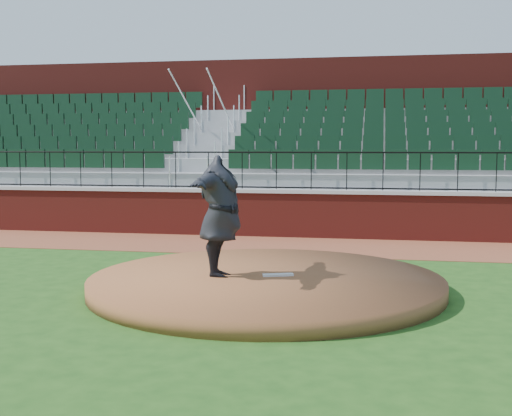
# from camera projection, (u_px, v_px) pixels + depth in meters

# --- Properties ---
(ground) EXTENTS (90.00, 90.00, 0.00)m
(ground) POSITION_uv_depth(u_px,v_px,m) (240.00, 293.00, 11.08)
(ground) COLOR #1E4614
(ground) RESTS_ON ground
(warning_track) EXTENTS (34.00, 3.20, 0.01)m
(warning_track) POSITION_uv_depth(u_px,v_px,m) (285.00, 245.00, 16.36)
(warning_track) COLOR brown
(warning_track) RESTS_ON ground
(field_wall) EXTENTS (34.00, 0.35, 1.20)m
(field_wall) POSITION_uv_depth(u_px,v_px,m) (293.00, 215.00, 17.87)
(field_wall) COLOR maroon
(field_wall) RESTS_ON ground
(wall_cap) EXTENTS (34.00, 0.45, 0.10)m
(wall_cap) POSITION_uv_depth(u_px,v_px,m) (294.00, 191.00, 17.81)
(wall_cap) COLOR #B7B7B7
(wall_cap) RESTS_ON field_wall
(wall_railing) EXTENTS (34.00, 0.05, 1.00)m
(wall_railing) POSITION_uv_depth(u_px,v_px,m) (294.00, 171.00, 17.76)
(wall_railing) COLOR black
(wall_railing) RESTS_ON wall_cap
(seating_stands) EXTENTS (34.00, 5.10, 4.60)m
(seating_stands) POSITION_uv_depth(u_px,v_px,m) (305.00, 152.00, 20.38)
(seating_stands) COLOR gray
(seating_stands) RESTS_ON ground
(concourse_wall) EXTENTS (34.00, 0.50, 5.50)m
(concourse_wall) POSITION_uv_depth(u_px,v_px,m) (314.00, 138.00, 23.08)
(concourse_wall) COLOR maroon
(concourse_wall) RESTS_ON ground
(pitchers_mound) EXTENTS (6.02, 6.02, 0.25)m
(pitchers_mound) POSITION_uv_depth(u_px,v_px,m) (266.00, 283.00, 11.26)
(pitchers_mound) COLOR brown
(pitchers_mound) RESTS_ON ground
(pitching_rubber) EXTENTS (0.54, 0.30, 0.04)m
(pitching_rubber) POSITION_uv_depth(u_px,v_px,m) (278.00, 275.00, 11.27)
(pitching_rubber) COLOR silver
(pitching_rubber) RESTS_ON pitchers_mound
(pitcher) EXTENTS (0.70, 2.54, 2.07)m
(pitcher) POSITION_uv_depth(u_px,v_px,m) (220.00, 216.00, 11.16)
(pitcher) COLOR black
(pitcher) RESTS_ON pitchers_mound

